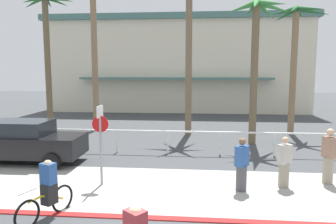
{
  "coord_description": "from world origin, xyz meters",
  "views": [
    {
      "loc": [
        1.26,
        -5.31,
        3.64
      ],
      "look_at": [
        0.23,
        6.0,
        2.18
      ],
      "focal_mm": 34.41,
      "sensor_mm": 36.0,
      "label": 1
    }
  ],
  "objects_px": {
    "palm_tree_1": "(46,30)",
    "cyclist_yellow_1": "(48,191)",
    "palm_tree_4": "(256,37)",
    "pedestrian_0": "(242,167)",
    "palm_tree_3": "(188,26)",
    "stop_sign_bike_lane": "(100,134)",
    "palm_tree_2": "(92,10)",
    "pedestrian_1": "(284,164)",
    "pedestrian_2": "(329,158)",
    "palm_tree_5": "(296,42)",
    "car_black_1": "(26,141)"
  },
  "relations": [
    {
      "from": "palm_tree_1",
      "to": "cyclist_yellow_1",
      "type": "distance_m",
      "value": 13.93
    },
    {
      "from": "palm_tree_4",
      "to": "pedestrian_0",
      "type": "distance_m",
      "value": 8.14
    },
    {
      "from": "palm_tree_3",
      "to": "stop_sign_bike_lane",
      "type": "bearing_deg",
      "value": -106.28
    },
    {
      "from": "palm_tree_2",
      "to": "pedestrian_1",
      "type": "xyz_separation_m",
      "value": [
        9.0,
        -9.19,
        -6.47
      ]
    },
    {
      "from": "pedestrian_1",
      "to": "palm_tree_3",
      "type": "bearing_deg",
      "value": 111.87
    },
    {
      "from": "palm_tree_3",
      "to": "palm_tree_4",
      "type": "height_order",
      "value": "palm_tree_3"
    },
    {
      "from": "cyclist_yellow_1",
      "to": "pedestrian_2",
      "type": "bearing_deg",
      "value": 21.88
    },
    {
      "from": "stop_sign_bike_lane",
      "to": "cyclist_yellow_1",
      "type": "relative_size",
      "value": 1.49
    },
    {
      "from": "palm_tree_2",
      "to": "pedestrian_2",
      "type": "relative_size",
      "value": 5.34
    },
    {
      "from": "palm_tree_5",
      "to": "pedestrian_2",
      "type": "bearing_deg",
      "value": -98.31
    },
    {
      "from": "palm_tree_4",
      "to": "palm_tree_5",
      "type": "height_order",
      "value": "palm_tree_5"
    },
    {
      "from": "car_black_1",
      "to": "pedestrian_1",
      "type": "relative_size",
      "value": 2.72
    },
    {
      "from": "stop_sign_bike_lane",
      "to": "palm_tree_1",
      "type": "xyz_separation_m",
      "value": [
        -6.03,
        9.27,
        4.39
      ]
    },
    {
      "from": "stop_sign_bike_lane",
      "to": "palm_tree_3",
      "type": "bearing_deg",
      "value": 73.72
    },
    {
      "from": "palm_tree_4",
      "to": "stop_sign_bike_lane",
      "type": "bearing_deg",
      "value": -131.99
    },
    {
      "from": "palm_tree_2",
      "to": "stop_sign_bike_lane",
      "type": "bearing_deg",
      "value": -71.13
    },
    {
      "from": "palm_tree_1",
      "to": "palm_tree_5",
      "type": "distance_m",
      "value": 14.55
    },
    {
      "from": "palm_tree_5",
      "to": "cyclist_yellow_1",
      "type": "xyz_separation_m",
      "value": [
        -9.13,
        -11.68,
        -4.57
      ]
    },
    {
      "from": "pedestrian_0",
      "to": "pedestrian_2",
      "type": "distance_m",
      "value": 3.02
    },
    {
      "from": "car_black_1",
      "to": "palm_tree_4",
      "type": "bearing_deg",
      "value": 24.17
    },
    {
      "from": "palm_tree_4",
      "to": "pedestrian_0",
      "type": "relative_size",
      "value": 4.26
    },
    {
      "from": "palm_tree_2",
      "to": "pedestrian_0",
      "type": "height_order",
      "value": "palm_tree_2"
    },
    {
      "from": "stop_sign_bike_lane",
      "to": "pedestrian_0",
      "type": "xyz_separation_m",
      "value": [
        4.38,
        -0.14,
        -0.92
      ]
    },
    {
      "from": "palm_tree_2",
      "to": "pedestrian_0",
      "type": "xyz_separation_m",
      "value": [
        7.63,
        -9.65,
        -6.46
      ]
    },
    {
      "from": "palm_tree_3",
      "to": "pedestrian_0",
      "type": "distance_m",
      "value": 10.31
    },
    {
      "from": "palm_tree_2",
      "to": "palm_tree_5",
      "type": "xyz_separation_m",
      "value": [
        11.75,
        -0.23,
        -1.95
      ]
    },
    {
      "from": "palm_tree_3",
      "to": "palm_tree_5",
      "type": "bearing_deg",
      "value": 7.62
    },
    {
      "from": "palm_tree_1",
      "to": "palm_tree_2",
      "type": "bearing_deg",
      "value": 4.98
    },
    {
      "from": "palm_tree_5",
      "to": "pedestrian_0",
      "type": "xyz_separation_m",
      "value": [
        -4.12,
        -9.42,
        -4.5
      ]
    },
    {
      "from": "pedestrian_2",
      "to": "palm_tree_4",
      "type": "bearing_deg",
      "value": 103.95
    },
    {
      "from": "cyclist_yellow_1",
      "to": "pedestrian_1",
      "type": "xyz_separation_m",
      "value": [
        6.38,
        2.71,
        0.05
      ]
    },
    {
      "from": "pedestrian_2",
      "to": "stop_sign_bike_lane",
      "type": "bearing_deg",
      "value": -173.89
    },
    {
      "from": "cyclist_yellow_1",
      "to": "pedestrian_0",
      "type": "bearing_deg",
      "value": 24.23
    },
    {
      "from": "palm_tree_1",
      "to": "pedestrian_2",
      "type": "distance_m",
      "value": 16.61
    },
    {
      "from": "palm_tree_2",
      "to": "palm_tree_4",
      "type": "xyz_separation_m",
      "value": [
        9.09,
        -3.03,
        -1.95
      ]
    },
    {
      "from": "palm_tree_2",
      "to": "cyclist_yellow_1",
      "type": "relative_size",
      "value": 5.67
    },
    {
      "from": "palm_tree_1",
      "to": "car_black_1",
      "type": "relative_size",
      "value": 1.85
    },
    {
      "from": "car_black_1",
      "to": "cyclist_yellow_1",
      "type": "distance_m",
      "value": 5.53
    },
    {
      "from": "palm_tree_2",
      "to": "palm_tree_5",
      "type": "height_order",
      "value": "palm_tree_2"
    },
    {
      "from": "palm_tree_4",
      "to": "cyclist_yellow_1",
      "type": "height_order",
      "value": "palm_tree_4"
    },
    {
      "from": "palm_tree_1",
      "to": "car_black_1",
      "type": "height_order",
      "value": "palm_tree_1"
    },
    {
      "from": "palm_tree_5",
      "to": "pedestrian_0",
      "type": "relative_size",
      "value": 4.37
    },
    {
      "from": "stop_sign_bike_lane",
      "to": "palm_tree_1",
      "type": "height_order",
      "value": "palm_tree_1"
    },
    {
      "from": "palm_tree_1",
      "to": "pedestrian_0",
      "type": "bearing_deg",
      "value": -42.09
    },
    {
      "from": "palm_tree_4",
      "to": "pedestrian_1",
      "type": "bearing_deg",
      "value": -90.8
    },
    {
      "from": "palm_tree_3",
      "to": "pedestrian_2",
      "type": "height_order",
      "value": "palm_tree_3"
    },
    {
      "from": "palm_tree_4",
      "to": "car_black_1",
      "type": "height_order",
      "value": "palm_tree_4"
    },
    {
      "from": "stop_sign_bike_lane",
      "to": "cyclist_yellow_1",
      "type": "height_order",
      "value": "stop_sign_bike_lane"
    },
    {
      "from": "stop_sign_bike_lane",
      "to": "car_black_1",
      "type": "height_order",
      "value": "stop_sign_bike_lane"
    },
    {
      "from": "stop_sign_bike_lane",
      "to": "car_black_1",
      "type": "xyz_separation_m",
      "value": [
        -3.73,
        2.19,
        -0.81
      ]
    }
  ]
}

